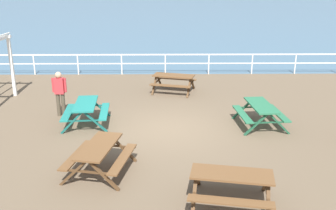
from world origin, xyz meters
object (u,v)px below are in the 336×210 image
object	(u,v)px
picnic_table_corner	(261,110)
visitor	(60,91)
picnic_table_far_right	(174,79)
picnic_table_near_right	(231,181)
picnic_table_mid_centre	(86,108)
picnic_table_far_left	(99,152)

from	to	relation	value
picnic_table_corner	visitor	bearing A→B (deg)	76.65
picnic_table_far_right	visitor	world-z (taller)	visitor
picnic_table_near_right	picnic_table_far_right	size ratio (longest dim) A/B	0.96
picnic_table_mid_centre	picnic_table_far_right	xyz separation A→B (m)	(3.13, 3.95, 0.00)
picnic_table_mid_centre	picnic_table_corner	world-z (taller)	same
picnic_table_corner	visitor	distance (m)	7.19
picnic_table_mid_centre	picnic_table_far_right	size ratio (longest dim) A/B	0.89
picnic_table_near_right	picnic_table_far_right	bearing A→B (deg)	107.26
picnic_table_mid_centre	picnic_table_far_right	bearing A→B (deg)	-42.69
picnic_table_far_left	visitor	world-z (taller)	visitor
picnic_table_mid_centre	picnic_table_far_left	distance (m)	3.64
picnic_table_near_right	visitor	bearing A→B (deg)	142.39
picnic_table_mid_centre	picnic_table_corner	size ratio (longest dim) A/B	1.00
picnic_table_near_right	picnic_table_corner	world-z (taller)	same
picnic_table_far_left	visitor	xyz separation A→B (m)	(-2.11, 4.39, 0.36)
picnic_table_far_right	picnic_table_near_right	bearing A→B (deg)	-67.94
picnic_table_far_left	picnic_table_mid_centre	bearing A→B (deg)	27.55
visitor	picnic_table_far_left	bearing A→B (deg)	27.11
picnic_table_near_right	picnic_table_far_right	xyz separation A→B (m)	(-1.04, 8.97, 0.00)
picnic_table_mid_centre	visitor	size ratio (longest dim) A/B	1.15
picnic_table_near_right	picnic_table_far_left	distance (m)	3.50
picnic_table_far_left	picnic_table_far_right	size ratio (longest dim) A/B	0.96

